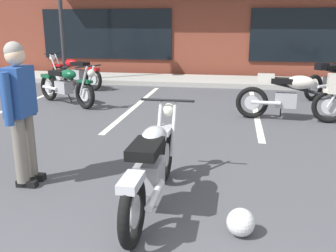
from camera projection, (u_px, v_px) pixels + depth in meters
name	position (u px, v px, depth m)	size (l,w,h in m)	color
ground_plane	(166.00, 166.00, 5.10)	(80.00, 80.00, 0.00)	#47474C
sidewalk_kerb	(206.00, 81.00, 11.93)	(22.00, 1.80, 0.14)	#A8A59E
brick_storefront_building	(215.00, 18.00, 15.06)	(18.19, 6.30, 4.04)	brown
painted_stall_lines	(194.00, 108.00, 8.53)	(13.62, 4.80, 0.01)	silver
motorcycle_foreground_classic	(152.00, 164.00, 3.88)	(0.66, 2.11, 0.98)	black
motorcycle_black_cruiser	(336.00, 77.00, 9.59)	(1.72, 1.58, 0.98)	black
motorcycle_silver_naked	(297.00, 94.00, 7.27)	(2.11, 0.67, 0.98)	black
motorcycle_blue_standard	(75.00, 72.00, 10.93)	(1.97, 1.17, 0.98)	black
motorcycle_green_cafe_racer	(66.00, 85.00, 8.73)	(1.87, 1.33, 0.98)	black
person_by_back_row	(20.00, 106.00, 4.30)	(0.28, 0.60, 1.68)	black
helmet_on_pavement	(241.00, 222.00, 3.41)	(0.26, 0.26, 0.26)	silver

